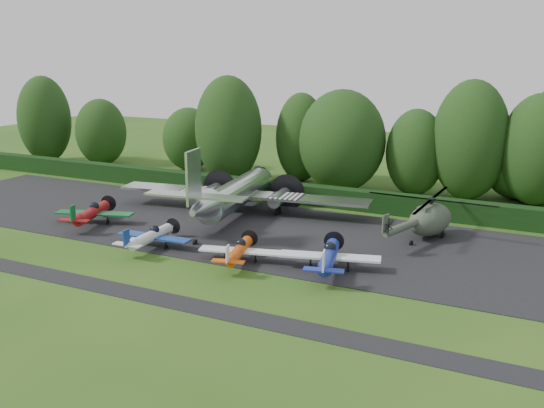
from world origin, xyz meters
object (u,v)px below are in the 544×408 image
at_px(transport_plane, 235,193).
at_px(light_plane_red, 92,213).
at_px(helicopter, 430,217).
at_px(light_plane_blue, 329,256).
at_px(light_plane_orange, 239,251).
at_px(light_plane_white, 151,236).

height_order(transport_plane, light_plane_red, transport_plane).
distance_m(transport_plane, helicopter, 18.22).
relative_size(transport_plane, light_plane_blue, 3.29).
relative_size(light_plane_orange, helicopter, 0.53).
relative_size(transport_plane, helicopter, 2.00).
bearing_deg(light_plane_white, transport_plane, 86.33).
height_order(transport_plane, light_plane_blue, transport_plane).
height_order(light_plane_white, light_plane_orange, light_plane_white).
distance_m(light_plane_red, light_plane_orange, 17.28).
height_order(transport_plane, helicopter, transport_plane).
xyz_separation_m(transport_plane, light_plane_blue, (13.43, -10.19, -1.09)).
bearing_deg(light_plane_orange, light_plane_white, -165.65).
bearing_deg(light_plane_blue, transport_plane, 157.68).
bearing_deg(light_plane_blue, helicopter, 81.89).
bearing_deg(light_plane_orange, transport_plane, 134.75).
xyz_separation_m(light_plane_white, light_plane_orange, (8.04, 0.04, -0.02)).
relative_size(light_plane_white, light_plane_blue, 0.88).
height_order(light_plane_orange, helicopter, helicopter).
bearing_deg(helicopter, transport_plane, 165.73).
bearing_deg(transport_plane, helicopter, 11.41).
xyz_separation_m(transport_plane, light_plane_white, (-1.24, -11.51, -1.23)).
bearing_deg(transport_plane, light_plane_blue, -29.02).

